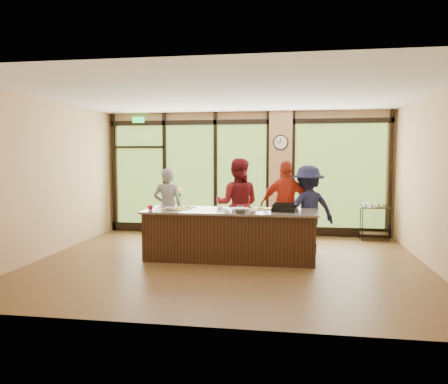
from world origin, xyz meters
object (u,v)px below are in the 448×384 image
(cook_left, at_px, (168,208))
(cook_right, at_px, (308,209))
(island_base, at_px, (230,236))
(roasting_pan, at_px, (284,209))
(flower_stand, at_px, (172,222))
(bar_cart, at_px, (374,218))

(cook_left, relative_size, cook_right, 0.96)
(island_base, distance_m, cook_right, 1.69)
(cook_right, bearing_deg, roasting_pan, 36.99)
(cook_left, height_order, flower_stand, cook_left)
(island_base, height_order, cook_left, cook_left)
(cook_left, height_order, roasting_pan, cook_left)
(roasting_pan, distance_m, flower_stand, 3.29)
(flower_stand, distance_m, bar_cart, 4.67)
(cook_left, relative_size, roasting_pan, 3.91)
(island_base, height_order, cook_right, cook_right)
(roasting_pan, xyz_separation_m, bar_cart, (2.00, 2.32, -0.45))
(cook_right, bearing_deg, island_base, 3.95)
(cook_left, distance_m, bar_cart, 4.68)
(cook_right, relative_size, bar_cart, 2.03)
(roasting_pan, xyz_separation_m, flower_stand, (-2.65, 1.87, -0.57))
(cook_left, bearing_deg, island_base, 143.86)
(cook_left, height_order, cook_right, cook_right)
(island_base, xyz_separation_m, cook_left, (-1.45, 0.85, 0.40))
(roasting_pan, relative_size, flower_stand, 0.55)
(flower_stand, bearing_deg, bar_cart, 24.63)
(cook_left, distance_m, roasting_pan, 2.61)
(cook_left, height_order, bar_cart, cook_left)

